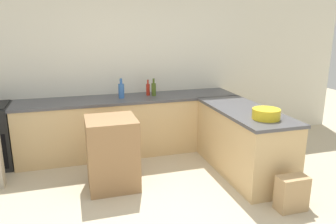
{
  "coord_description": "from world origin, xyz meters",
  "views": [
    {
      "loc": [
        -0.83,
        -2.83,
        1.97
      ],
      "look_at": [
        0.28,
        0.88,
        0.93
      ],
      "focal_mm": 35.0,
      "sensor_mm": 36.0,
      "label": 1
    }
  ],
  "objects_px": {
    "mixing_bowl": "(266,114)",
    "paper_bag": "(292,193)",
    "water_bottle_blue": "(121,90)",
    "hot_sauce_bottle": "(148,89)",
    "island_table": "(112,153)",
    "olive_oil_bottle": "(154,89)"
  },
  "relations": [
    {
      "from": "water_bottle_blue",
      "to": "olive_oil_bottle",
      "type": "distance_m",
      "value": 0.51
    },
    {
      "from": "island_table",
      "to": "olive_oil_bottle",
      "type": "height_order",
      "value": "olive_oil_bottle"
    },
    {
      "from": "water_bottle_blue",
      "to": "mixing_bowl",
      "type": "bearing_deg",
      "value": -48.03
    },
    {
      "from": "island_table",
      "to": "hot_sauce_bottle",
      "type": "relative_size",
      "value": 3.56
    },
    {
      "from": "mixing_bowl",
      "to": "island_table",
      "type": "bearing_deg",
      "value": 162.48
    },
    {
      "from": "water_bottle_blue",
      "to": "paper_bag",
      "type": "bearing_deg",
      "value": -55.67
    },
    {
      "from": "island_table",
      "to": "mixing_bowl",
      "type": "distance_m",
      "value": 1.91
    },
    {
      "from": "paper_bag",
      "to": "hot_sauce_bottle",
      "type": "bearing_deg",
      "value": 115.11
    },
    {
      "from": "mixing_bowl",
      "to": "water_bottle_blue",
      "type": "distance_m",
      "value": 2.19
    },
    {
      "from": "island_table",
      "to": "water_bottle_blue",
      "type": "relative_size",
      "value": 2.94
    },
    {
      "from": "olive_oil_bottle",
      "to": "water_bottle_blue",
      "type": "bearing_deg",
      "value": -177.51
    },
    {
      "from": "water_bottle_blue",
      "to": "olive_oil_bottle",
      "type": "height_order",
      "value": "water_bottle_blue"
    },
    {
      "from": "island_table",
      "to": "paper_bag",
      "type": "bearing_deg",
      "value": -31.86
    },
    {
      "from": "mixing_bowl",
      "to": "paper_bag",
      "type": "xyz_separation_m",
      "value": [
        0.03,
        -0.56,
        -0.75
      ]
    },
    {
      "from": "hot_sauce_bottle",
      "to": "olive_oil_bottle",
      "type": "bearing_deg",
      "value": -33.8
    },
    {
      "from": "mixing_bowl",
      "to": "paper_bag",
      "type": "height_order",
      "value": "mixing_bowl"
    },
    {
      "from": "mixing_bowl",
      "to": "hot_sauce_bottle",
      "type": "xyz_separation_m",
      "value": [
        -1.03,
        1.7,
        0.04
      ]
    },
    {
      "from": "hot_sauce_bottle",
      "to": "island_table",
      "type": "bearing_deg",
      "value": -122.51
    },
    {
      "from": "water_bottle_blue",
      "to": "hot_sauce_bottle",
      "type": "xyz_separation_m",
      "value": [
        0.43,
        0.08,
        -0.02
      ]
    },
    {
      "from": "hot_sauce_bottle",
      "to": "mixing_bowl",
      "type": "bearing_deg",
      "value": -58.8
    },
    {
      "from": "island_table",
      "to": "mixing_bowl",
      "type": "xyz_separation_m",
      "value": [
        1.76,
        -0.56,
        0.51
      ]
    },
    {
      "from": "island_table",
      "to": "paper_bag",
      "type": "relative_size",
      "value": 2.26
    }
  ]
}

